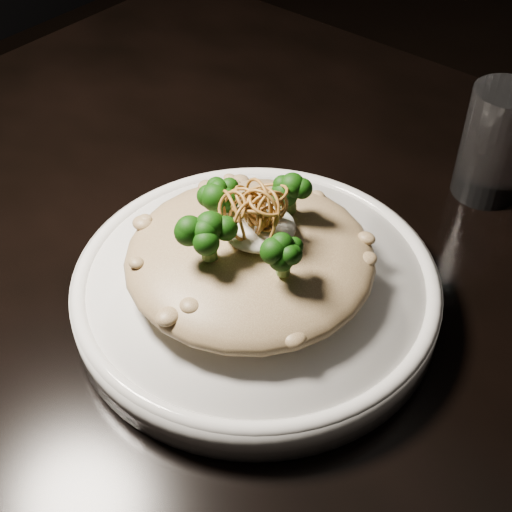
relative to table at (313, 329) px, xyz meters
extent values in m
cube|color=black|center=(0.00, 0.00, 0.06)|extent=(1.10, 0.80, 0.04)
cylinder|color=black|center=(-0.48, 0.33, -0.31)|extent=(0.05, 0.05, 0.71)
cylinder|color=white|center=(-0.01, -0.07, 0.10)|extent=(0.30, 0.30, 0.03)
ellipsoid|color=brown|center=(-0.02, -0.07, 0.14)|extent=(0.20, 0.20, 0.04)
ellipsoid|color=white|center=(-0.01, -0.07, 0.17)|extent=(0.06, 0.06, 0.02)
cylinder|color=silver|center=(0.06, 0.20, 0.14)|extent=(0.08, 0.08, 0.11)
camera|label=1|loc=(0.25, -0.38, 0.53)|focal=50.00mm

